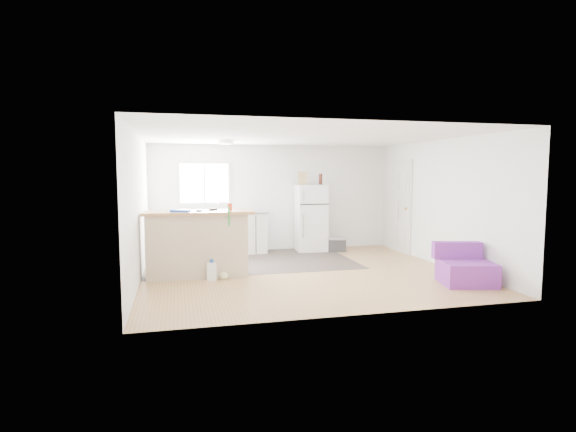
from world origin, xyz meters
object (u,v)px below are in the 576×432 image
object	(u,v)px
kitchen_cabinets	(219,233)
purple_seat	(465,269)
mop	(226,265)
bottle_left	(320,179)
red_cup	(230,207)
bottle_right	(321,179)
cooler	(336,244)
refrigerator	(311,218)
peninsula	(198,243)
blue_tray	(180,211)
cardboard_box	(303,178)
cleaner_jug	(212,271)

from	to	relation	value
kitchen_cabinets	purple_seat	world-z (taller)	kitchen_cabinets
mop	bottle_left	size ratio (longest dim) A/B	4.91
red_cup	bottle_right	xyz separation A→B (m)	(2.29, 1.96, 0.45)
mop	cooler	bearing A→B (deg)	47.57
kitchen_cabinets	bottle_left	bearing A→B (deg)	-7.93
refrigerator	bottle_right	size ratio (longest dim) A/B	6.02
peninsula	purple_seat	world-z (taller)	peninsula
purple_seat	mop	distance (m)	3.89
mop	red_cup	bearing A→B (deg)	81.32
blue_tray	cardboard_box	world-z (taller)	cardboard_box
purple_seat	red_cup	bearing A→B (deg)	170.35
refrigerator	purple_seat	size ratio (longest dim) A/B	1.60
cleaner_jug	refrigerator	bearing A→B (deg)	49.03
peninsula	cleaner_jug	size ratio (longest dim) A/B	5.35
cleaner_jug	cooler	bearing A→B (deg)	40.51
cooler	cardboard_box	world-z (taller)	cardboard_box
mop	purple_seat	bearing A→B (deg)	-8.72
cleaner_jug	mop	distance (m)	0.25
cardboard_box	bottle_left	world-z (taller)	cardboard_box
bottle_left	cleaner_jug	bearing A→B (deg)	-138.87
peninsula	purple_seat	distance (m)	4.42
refrigerator	mop	xyz separation A→B (m)	(-2.18, -2.34, -0.52)
cooler	refrigerator	bearing A→B (deg)	168.96
mop	bottle_right	xyz separation A→B (m)	(2.41, 2.31, 1.40)
purple_seat	blue_tray	world-z (taller)	blue_tray
blue_tray	bottle_left	distance (m)	3.73
refrigerator	cooler	world-z (taller)	refrigerator
cardboard_box	mop	bearing A→B (deg)	-130.69
kitchen_cabinets	red_cup	bearing A→B (deg)	-95.72
cleaner_jug	bottle_right	size ratio (longest dim) A/B	1.39
cleaner_jug	mop	xyz separation A→B (m)	(0.23, 0.02, 0.08)
refrigerator	cooler	distance (m)	0.83
blue_tray	cardboard_box	bearing A→B (deg)	37.39
red_cup	bottle_left	bearing A→B (deg)	40.17
mop	cardboard_box	xyz separation A→B (m)	(1.98, 2.30, 1.42)
kitchen_cabinets	refrigerator	bearing A→B (deg)	-6.19
peninsula	cardboard_box	world-z (taller)	cardboard_box
blue_tray	cardboard_box	size ratio (longest dim) A/B	1.00
purple_seat	blue_tray	size ratio (longest dim) A/B	3.13
peninsula	cooler	size ratio (longest dim) A/B	3.85
blue_tray	kitchen_cabinets	bearing A→B (deg)	68.55
blue_tray	refrigerator	bearing A→B (deg)	35.86
cooler	mop	bearing A→B (deg)	-129.98
purple_seat	bottle_right	bearing A→B (deg)	124.19
blue_tray	cardboard_box	distance (m)	3.42
mop	bottle_left	distance (m)	3.57
bottle_right	cooler	bearing A→B (deg)	-33.84
refrigerator	cardboard_box	distance (m)	0.93
cleaner_jug	purple_seat	bearing A→B (deg)	-12.49
mop	red_cup	xyz separation A→B (m)	(0.12, 0.36, 0.95)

